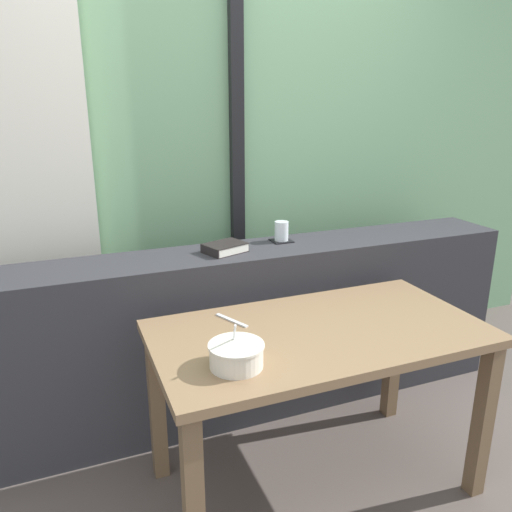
% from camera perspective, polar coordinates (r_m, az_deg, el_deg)
% --- Properties ---
extents(ground, '(8.00, 8.00, 0.00)m').
position_cam_1_polar(ground, '(2.37, 4.20, -23.39)').
color(ground, '#564C47').
extents(outdoor_backdrop, '(4.80, 0.08, 2.80)m').
position_cam_1_polar(outdoor_backdrop, '(2.82, -5.22, 14.38)').
color(outdoor_backdrop, '#7AAD7F').
rests_on(outdoor_backdrop, ground).
extents(curtain_left_panel, '(0.56, 0.06, 2.50)m').
position_cam_1_polar(curtain_left_panel, '(2.62, -24.19, 9.42)').
color(curtain_left_panel, silver).
rests_on(curtain_left_panel, ground).
extents(window_divider_post, '(0.07, 0.05, 2.60)m').
position_cam_1_polar(window_divider_post, '(2.81, -2.16, 12.36)').
color(window_divider_post, black).
rests_on(window_divider_post, ground).
extents(dark_console_ledge, '(2.80, 0.35, 0.86)m').
position_cam_1_polar(dark_console_ledge, '(2.56, -1.02, -8.51)').
color(dark_console_ledge, '#2D2D33').
rests_on(dark_console_ledge, ground).
extents(breakfast_table, '(1.27, 0.68, 0.71)m').
position_cam_1_polar(breakfast_table, '(2.00, 7.07, -10.85)').
color(breakfast_table, brown).
rests_on(breakfast_table, ground).
extents(coaster_square, '(0.10, 0.10, 0.00)m').
position_cam_1_polar(coaster_square, '(2.54, 2.88, 1.73)').
color(coaster_square, black).
rests_on(coaster_square, dark_console_ledge).
extents(juice_glass, '(0.07, 0.07, 0.10)m').
position_cam_1_polar(juice_glass, '(2.53, 2.89, 2.77)').
color(juice_glass, white).
rests_on(juice_glass, coaster_square).
extents(closed_book, '(0.22, 0.19, 0.04)m').
position_cam_1_polar(closed_book, '(2.36, -3.55, 0.93)').
color(closed_book, black).
rests_on(closed_book, dark_console_ledge).
extents(soup_bowl, '(0.18, 0.18, 0.16)m').
position_cam_1_polar(soup_bowl, '(1.67, -2.24, -11.14)').
color(soup_bowl, silver).
rests_on(soup_bowl, breakfast_table).
extents(fork_utensil, '(0.08, 0.16, 0.01)m').
position_cam_1_polar(fork_utensil, '(2.01, -2.78, -7.26)').
color(fork_utensil, silver).
rests_on(fork_utensil, breakfast_table).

